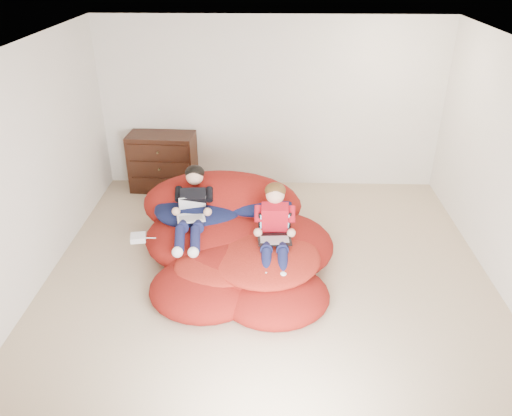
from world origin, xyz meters
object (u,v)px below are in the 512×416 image
at_px(laptop_white, 192,211).
at_px(laptop_black, 275,231).
at_px(younger_boy, 275,225).
at_px(older_boy, 192,204).
at_px(dresser, 163,162).
at_px(beanbag_pile, 233,240).

xyz_separation_m(laptop_white, laptop_black, (0.95, -0.34, -0.05)).
height_order(younger_boy, laptop_black, younger_boy).
relative_size(older_boy, laptop_black, 2.92).
bearing_deg(laptop_black, dresser, 127.20).
distance_m(younger_boy, laptop_black, 0.08).
height_order(older_boy, younger_boy, younger_boy).
height_order(younger_boy, laptop_white, younger_boy).
distance_m(beanbag_pile, older_boy, 0.63).
height_order(older_boy, laptop_black, older_boy).
bearing_deg(beanbag_pile, younger_boy, -30.75).
xyz_separation_m(dresser, laptop_white, (0.71, -1.86, 0.19)).
distance_m(dresser, younger_boy, 2.76).
xyz_separation_m(older_boy, younger_boy, (0.95, -0.42, -0.02)).
bearing_deg(dresser, laptop_white, -69.03).
bearing_deg(dresser, younger_boy, -52.73).
distance_m(younger_boy, laptop_white, 1.01).
relative_size(dresser, beanbag_pile, 0.41).
xyz_separation_m(older_boy, laptop_black, (0.95, -0.42, -0.10)).
bearing_deg(younger_boy, older_boy, 156.47).
relative_size(older_boy, laptop_white, 2.91).
relative_size(older_boy, younger_boy, 1.18).
distance_m(dresser, beanbag_pile, 2.25).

